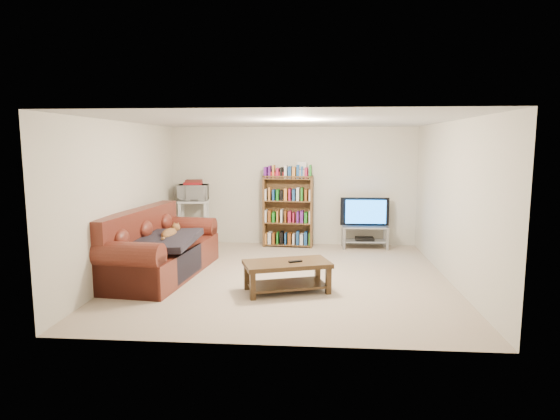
# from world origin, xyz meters

# --- Properties ---
(floor) EXTENTS (5.00, 5.00, 0.00)m
(floor) POSITION_xyz_m (0.00, 0.00, 0.00)
(floor) COLOR #C0AA8F
(floor) RESTS_ON ground
(ceiling) EXTENTS (5.00, 5.00, 0.00)m
(ceiling) POSITION_xyz_m (0.00, 0.00, 2.40)
(ceiling) COLOR white
(ceiling) RESTS_ON ground
(wall_back) EXTENTS (5.00, 0.00, 5.00)m
(wall_back) POSITION_xyz_m (0.00, 2.50, 1.20)
(wall_back) COLOR silver
(wall_back) RESTS_ON ground
(wall_front) EXTENTS (5.00, 0.00, 5.00)m
(wall_front) POSITION_xyz_m (0.00, -2.50, 1.20)
(wall_front) COLOR silver
(wall_front) RESTS_ON ground
(wall_left) EXTENTS (0.00, 5.00, 5.00)m
(wall_left) POSITION_xyz_m (-2.50, 0.00, 1.20)
(wall_left) COLOR silver
(wall_left) RESTS_ON ground
(wall_right) EXTENTS (0.00, 5.00, 5.00)m
(wall_right) POSITION_xyz_m (2.50, 0.00, 1.20)
(wall_right) COLOR silver
(wall_right) RESTS_ON ground
(sofa) EXTENTS (1.30, 2.53, 1.04)m
(sofa) POSITION_xyz_m (-2.02, -0.01, 0.36)
(sofa) COLOR #5F2318
(sofa) RESTS_ON floor
(blanket) EXTENTS (0.97, 1.24, 0.20)m
(blanket) POSITION_xyz_m (-1.85, -0.20, 0.59)
(blanket) COLOR black
(blanket) RESTS_ON sofa
(cat) EXTENTS (0.33, 0.69, 0.20)m
(cat) POSITION_xyz_m (-1.82, 0.02, 0.65)
(cat) COLOR brown
(cat) RESTS_ON sofa
(coffee_table) EXTENTS (1.31, 0.93, 0.43)m
(coffee_table) POSITION_xyz_m (0.08, -0.72, 0.30)
(coffee_table) COLOR #3A2714
(coffee_table) RESTS_ON floor
(remote) EXTENTS (0.20, 0.14, 0.02)m
(remote) POSITION_xyz_m (0.20, -0.73, 0.44)
(remote) COLOR black
(remote) RESTS_ON coffee_table
(tv_stand) EXTENTS (0.91, 0.42, 0.45)m
(tv_stand) POSITION_xyz_m (1.45, 2.18, 0.31)
(tv_stand) COLOR #999EA3
(tv_stand) RESTS_ON floor
(television) EXTENTS (0.97, 0.15, 0.56)m
(television) POSITION_xyz_m (1.45, 2.18, 0.73)
(television) COLOR black
(television) RESTS_ON tv_stand
(dvd_player) EXTENTS (0.36, 0.26, 0.06)m
(dvd_player) POSITION_xyz_m (1.45, 2.18, 0.19)
(dvd_player) COLOR black
(dvd_player) RESTS_ON tv_stand
(bookshelf) EXTENTS (1.01, 0.37, 1.44)m
(bookshelf) POSITION_xyz_m (-0.08, 2.24, 0.74)
(bookshelf) COLOR brown
(bookshelf) RESTS_ON floor
(shelf_clutter) EXTENTS (0.74, 0.24, 0.28)m
(shelf_clutter) POSITION_xyz_m (0.02, 2.25, 1.54)
(shelf_clutter) COLOR silver
(shelf_clutter) RESTS_ON bookshelf
(microwave_stand) EXTENTS (0.63, 0.48, 0.94)m
(microwave_stand) POSITION_xyz_m (-1.97, 2.10, 0.60)
(microwave_stand) COLOR silver
(microwave_stand) RESTS_ON floor
(microwave) EXTENTS (0.61, 0.45, 0.32)m
(microwave) POSITION_xyz_m (-1.97, 2.10, 1.10)
(microwave) COLOR silver
(microwave) RESTS_ON microwave_stand
(game_boxes) EXTENTS (0.37, 0.33, 0.05)m
(game_boxes) POSITION_xyz_m (-1.97, 2.10, 1.28)
(game_boxes) COLOR maroon
(game_boxes) RESTS_ON microwave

